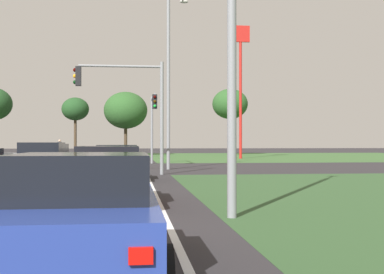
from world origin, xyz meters
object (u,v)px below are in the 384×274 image
object	(u,v)px
car_white_fourth	(47,150)
fastfood_pole_sign	(240,63)
traffic_signal_far_right	(153,115)
treeline_fifth	(230,104)
car_grey_near	(46,157)
car_navy_sixth	(43,161)
car_black_third	(117,162)
traffic_signal_near_right	(130,97)
treeline_fourth	(126,110)
treeline_third	(75,109)
pedestrian_at_median	(60,147)
street_lamp_second	(170,71)
car_red_fifth	(109,174)
car_blue_seventh	(82,214)

from	to	relation	value
car_white_fourth	fastfood_pole_sign	size ratio (longest dim) A/B	0.35
traffic_signal_far_right	treeline_fifth	world-z (taller)	treeline_fifth
car_grey_near	car_navy_sixth	distance (m)	7.51
car_black_third	treeline_fifth	distance (m)	45.26
traffic_signal_near_right	treeline_fourth	distance (m)	38.05
treeline_third	treeline_fifth	world-z (taller)	treeline_fifth
pedestrian_at_median	fastfood_pole_sign	xyz separation A→B (m)	(16.83, 4.01, 8.25)
traffic_signal_far_right	car_navy_sixth	bearing A→B (deg)	-110.30
car_grey_near	traffic_signal_far_right	bearing A→B (deg)	-43.02
treeline_fourth	treeline_fifth	distance (m)	13.47
car_grey_near	fastfood_pole_sign	xyz separation A→B (m)	(15.43, 19.54, 8.64)
traffic_signal_near_right	street_lamp_second	size ratio (longest dim) A/B	0.53
traffic_signal_far_right	treeline_fourth	distance (m)	27.03
car_grey_near	treeline_fourth	world-z (taller)	treeline_fourth
treeline_third	car_white_fourth	bearing A→B (deg)	-100.14
fastfood_pole_sign	car_white_fourth	bearing A→B (deg)	171.59
traffic_signal_near_right	treeline_fourth	size ratio (longest dim) A/B	0.72
traffic_signal_far_right	fastfood_pole_sign	size ratio (longest dim) A/B	0.41
car_red_fifth	car_blue_seventh	distance (m)	7.31
car_black_third	car_blue_seventh	world-z (taller)	car_black_third
fastfood_pole_sign	treeline_fifth	size ratio (longest dim) A/B	1.54
car_black_third	car_white_fourth	bearing A→B (deg)	104.53
pedestrian_at_median	treeline_fourth	xyz separation A→B (m)	(5.43, 18.12, 4.35)
car_blue_seventh	treeline_fifth	bearing A→B (deg)	77.44
treeline_fifth	treeline_third	bearing A→B (deg)	-170.64
car_red_fifth	car_navy_sixth	bearing A→B (deg)	109.73
traffic_signal_near_right	treeline_fifth	xyz separation A→B (m)	(12.64, 39.48, 2.65)
traffic_signal_far_right	car_grey_near	bearing A→B (deg)	-133.02
car_white_fourth	street_lamp_second	bearing A→B (deg)	116.12
car_navy_sixth	treeline_third	xyz separation A→B (m)	(-2.93, 39.39, 4.67)
traffic_signal_far_right	street_lamp_second	world-z (taller)	street_lamp_second
car_red_fifth	traffic_signal_near_right	distance (m)	12.39
traffic_signal_far_right	street_lamp_second	bearing A→B (deg)	-83.04
car_grey_near	traffic_signal_far_right	xyz separation A→B (m)	(6.33, 6.79, 2.77)
car_white_fourth	traffic_signal_far_right	distance (m)	18.66
car_grey_near	treeline_third	xyz separation A→B (m)	(-1.86, 31.96, 4.71)
car_grey_near	traffic_signal_near_right	bearing A→B (deg)	-132.53
car_red_fifth	treeline_fourth	size ratio (longest dim) A/B	0.58
car_white_fourth	traffic_signal_far_right	world-z (taller)	traffic_signal_far_right
treeline_fifth	traffic_signal_near_right	bearing A→B (deg)	-107.75
traffic_signal_far_right	pedestrian_at_median	xyz separation A→B (m)	(-7.73, 8.74, -2.38)
car_black_third	traffic_signal_near_right	size ratio (longest dim) A/B	0.77
treeline_fifth	fastfood_pole_sign	bearing A→B (deg)	-97.14
treeline_fifth	car_blue_seventh	bearing A→B (deg)	-102.56
car_red_fifth	treeline_third	size ratio (longest dim) A/B	0.66
car_grey_near	treeline_fifth	distance (m)	39.61
car_black_third	car_navy_sixth	distance (m)	3.19
pedestrian_at_median	treeline_third	bearing A→B (deg)	-106.52
car_grey_near	pedestrian_at_median	xyz separation A→B (m)	(-1.40, 15.53, 0.39)
car_white_fourth	pedestrian_at_median	size ratio (longest dim) A/B	2.72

